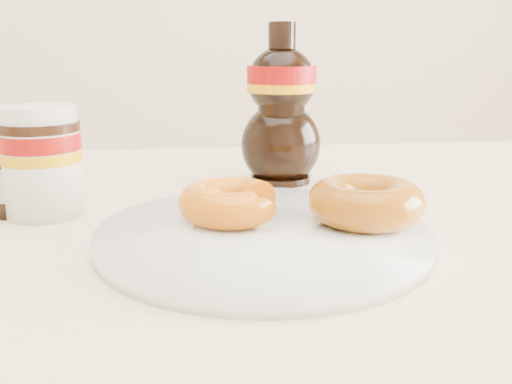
{
  "coord_description": "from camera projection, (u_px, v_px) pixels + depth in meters",
  "views": [
    {
      "loc": [
        -0.0,
        -0.44,
        0.92
      ],
      "look_at": [
        0.07,
        0.09,
        0.79
      ],
      "focal_mm": 40.0,
      "sensor_mm": 36.0,
      "label": 1
    }
  ],
  "objects": [
    {
      "name": "donut_bitten",
      "position": [
        230.0,
        202.0,
        0.53
      ],
      "size": [
        0.13,
        0.13,
        0.03
      ],
      "primitive_type": "torus",
      "rotation": [
        0.0,
        0.0,
        0.39
      ],
      "color": "#D7660C",
      "rests_on": "plate"
    },
    {
      "name": "dark_jar",
      "position": [
        13.0,
        178.0,
        0.59
      ],
      "size": [
        0.05,
        0.05,
        0.08
      ],
      "rotation": [
        0.0,
        0.0,
        -0.23
      ],
      "color": "black",
      "rests_on": "dining_table"
    },
    {
      "name": "syrup_bottle",
      "position": [
        281.0,
        104.0,
        0.72
      ],
      "size": [
        0.12,
        0.11,
        0.2
      ],
      "primitive_type": null,
      "rotation": [
        0.0,
        0.0,
        0.3
      ],
      "color": "black",
      "rests_on": "dining_table"
    },
    {
      "name": "donut_whole",
      "position": [
        366.0,
        202.0,
        0.52
      ],
      "size": [
        0.11,
        0.11,
        0.04
      ],
      "primitive_type": "torus",
      "rotation": [
        0.0,
        0.0,
        -0.07
      ],
      "color": "#925609",
      "rests_on": "plate"
    },
    {
      "name": "dining_table",
      "position": [
        191.0,
        304.0,
        0.58
      ],
      "size": [
        1.4,
        0.9,
        0.75
      ],
      "color": "#FFF2C2",
      "rests_on": "ground"
    },
    {
      "name": "nutella_jar",
      "position": [
        42.0,
        157.0,
        0.59
      ],
      "size": [
        0.08,
        0.08,
        0.11
      ],
      "rotation": [
        0.0,
        0.0,
        -0.4
      ],
      "color": "white",
      "rests_on": "dining_table"
    },
    {
      "name": "plate",
      "position": [
        263.0,
        235.0,
        0.51
      ],
      "size": [
        0.3,
        0.3,
        0.01
      ],
      "color": "white",
      "rests_on": "dining_table"
    }
  ]
}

